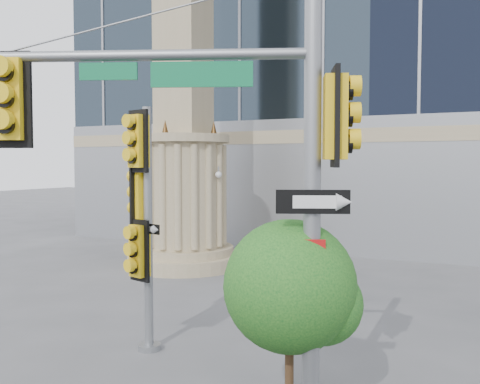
% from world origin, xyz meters
% --- Properties ---
extents(ground, '(120.00, 120.00, 0.00)m').
position_xyz_m(ground, '(0.00, 0.00, 0.00)').
color(ground, '#545456').
rests_on(ground, ground).
extents(monument, '(4.40, 4.40, 16.60)m').
position_xyz_m(monument, '(-6.00, 9.00, 5.52)').
color(monument, tan).
rests_on(monument, ground).
extents(main_signal_pole, '(4.89, 2.32, 6.64)m').
position_xyz_m(main_signal_pole, '(1.38, -1.95, 4.12)').
color(main_signal_pole, slate).
rests_on(main_signal_pole, ground).
extents(secondary_signal_pole, '(0.90, 0.82, 5.20)m').
position_xyz_m(secondary_signal_pole, '(-1.92, 0.60, 3.06)').
color(secondary_signal_pole, slate).
rests_on(secondary_signal_pole, ground).
extents(street_tree, '(2.04, 2.00, 3.19)m').
position_xyz_m(street_tree, '(2.11, -1.21, 2.10)').
color(street_tree, tan).
rests_on(street_tree, ground).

